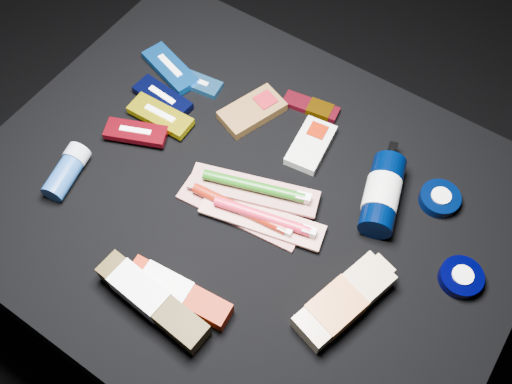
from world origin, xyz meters
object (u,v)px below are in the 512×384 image
Objects in this scene: bodywash_bottle at (342,302)px; deodorant_stick at (67,171)px; lotion_bottle at (383,194)px; toothpaste_carton_red at (175,290)px.

deodorant_stick reaches higher than bodywash_bottle.
bodywash_bottle is 1.71× the size of deodorant_stick.
toothpaste_carton_red is at bearing -136.95° from lotion_bottle.
lotion_bottle is 1.05× the size of toothpaste_carton_red.
deodorant_stick is (-0.50, -0.27, -0.01)m from lotion_bottle.
deodorant_stick is at bearing 161.63° from toothpaste_carton_red.
toothpaste_carton_red is at bearing -26.12° from deodorant_stick.
deodorant_stick is 0.31m from toothpaste_carton_red.
bodywash_bottle is (0.04, -0.21, -0.01)m from lotion_bottle.
toothpaste_carton_red is (-0.20, -0.34, -0.01)m from lotion_bottle.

